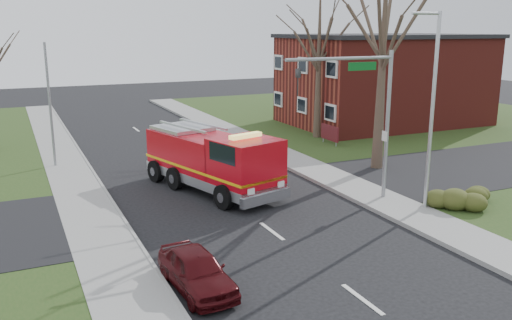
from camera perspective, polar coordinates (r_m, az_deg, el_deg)
name	(u,v)px	position (r m, az deg, el deg)	size (l,w,h in m)	color
ground	(272,231)	(21.36, 1.67, -7.52)	(120.00, 120.00, 0.00)	black
sidewalk_right	(399,208)	(24.56, 14.80, -4.92)	(2.40, 80.00, 0.15)	gray
sidewalk_left	(110,257)	(19.58, -15.07, -9.82)	(2.40, 80.00, 0.15)	gray
brick_building	(384,80)	(45.56, 13.31, 8.25)	(15.40, 10.40, 7.25)	maroon
health_center_sign	(330,133)	(36.62, 7.77, 2.82)	(0.12, 2.00, 1.40)	#521319
hedge_corner	(465,195)	(25.56, 21.17, -3.49)	(2.80, 2.00, 0.90)	#2D3212
bare_tree_near	(384,34)	(30.07, 13.30, 12.76)	(6.00, 6.00, 12.00)	#34281E
bare_tree_far	(319,46)	(38.38, 6.66, 11.79)	(5.25, 5.25, 10.50)	#34281E
traffic_signal_mast	(365,100)	(24.09, 11.38, 6.24)	(5.29, 0.18, 6.80)	gray
streetlight_pole	(431,107)	(23.79, 17.99, 5.36)	(1.48, 0.16, 8.40)	#B7BABF
utility_pole_far	(50,107)	(32.17, -20.85, 5.27)	(0.14, 0.14, 7.00)	gray
fire_engine	(213,162)	(26.24, -4.55, -0.18)	(4.81, 8.36, 3.19)	#AE0813
parked_car_maroon	(197,270)	(16.78, -6.27, -11.47)	(1.47, 3.66, 1.25)	#3F0A0D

